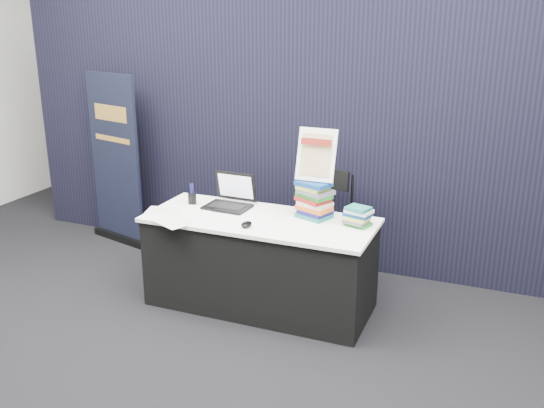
% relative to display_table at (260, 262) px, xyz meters
% --- Properties ---
extents(floor, '(8.00, 8.00, 0.00)m').
position_rel_display_table_xyz_m(floor, '(0.00, -0.55, -0.38)').
color(floor, black).
rests_on(floor, ground).
extents(wall_back, '(8.00, 0.02, 3.50)m').
position_rel_display_table_xyz_m(wall_back, '(0.00, 3.45, 1.37)').
color(wall_back, beige).
rests_on(wall_back, floor).
extents(drape_partition, '(6.00, 0.08, 2.40)m').
position_rel_display_table_xyz_m(drape_partition, '(0.00, 1.05, 0.82)').
color(drape_partition, black).
rests_on(drape_partition, floor).
extents(display_table, '(1.80, 0.75, 0.75)m').
position_rel_display_table_xyz_m(display_table, '(0.00, 0.00, 0.00)').
color(display_table, black).
rests_on(display_table, floor).
extents(laptop, '(0.37, 0.30, 0.27)m').
position_rel_display_table_xyz_m(laptop, '(-0.35, 0.18, 0.44)').
color(laptop, black).
rests_on(laptop, display_table).
extents(mouse, '(0.09, 0.13, 0.04)m').
position_rel_display_table_xyz_m(mouse, '(-0.02, -0.21, 0.39)').
color(mouse, black).
rests_on(mouse, display_table).
extents(brochure_left, '(0.32, 0.27, 0.00)m').
position_rel_display_table_xyz_m(brochure_left, '(-0.79, -0.12, 0.38)').
color(brochure_left, silver).
rests_on(brochure_left, display_table).
extents(brochure_mid, '(0.36, 0.32, 0.00)m').
position_rel_display_table_xyz_m(brochure_mid, '(-0.58, -0.34, 0.38)').
color(brochure_mid, silver).
rests_on(brochure_mid, display_table).
extents(brochure_right, '(0.33, 0.25, 0.00)m').
position_rel_display_table_xyz_m(brochure_right, '(-0.58, -0.01, 0.38)').
color(brochure_right, white).
rests_on(brochure_right, display_table).
extents(pen_cup, '(0.08, 0.08, 0.09)m').
position_rel_display_table_xyz_m(pen_cup, '(-0.67, 0.12, 0.42)').
color(pen_cup, black).
rests_on(pen_cup, display_table).
extents(book_stack_tall, '(0.29, 0.27, 0.29)m').
position_rel_display_table_xyz_m(book_stack_tall, '(0.38, 0.18, 0.52)').
color(book_stack_tall, '#1B6762').
rests_on(book_stack_tall, display_table).
extents(book_stack_short, '(0.21, 0.19, 0.15)m').
position_rel_display_table_xyz_m(book_stack_short, '(0.74, 0.12, 0.45)').
color(book_stack_short, '#207823').
rests_on(book_stack_short, display_table).
extents(info_sign, '(0.31, 0.15, 0.42)m').
position_rel_display_table_xyz_m(info_sign, '(0.38, 0.21, 0.87)').
color(info_sign, black).
rests_on(info_sign, book_stack_tall).
extents(pullup_banner, '(0.73, 0.28, 1.72)m').
position_rel_display_table_xyz_m(pullup_banner, '(-1.93, 0.79, 0.39)').
color(pullup_banner, black).
rests_on(pullup_banner, floor).
extents(stacking_chair, '(0.59, 0.61, 1.02)m').
position_rel_display_table_xyz_m(stacking_chair, '(0.32, 0.56, 0.19)').
color(stacking_chair, black).
rests_on(stacking_chair, floor).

